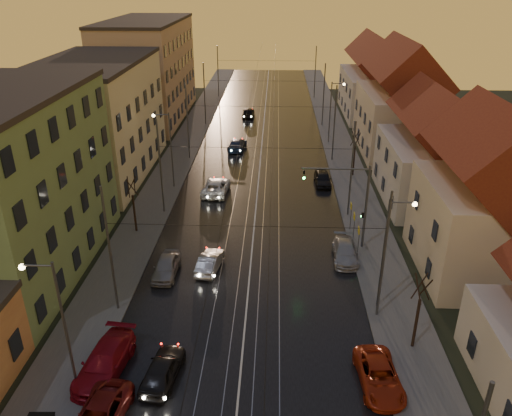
# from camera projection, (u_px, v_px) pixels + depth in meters

# --- Properties ---
(road) EXTENTS (16.00, 120.00, 0.04)m
(road) POSITION_uv_depth(u_px,v_px,m) (261.00, 157.00, 61.14)
(road) COLOR black
(road) RESTS_ON ground
(sidewalk_left) EXTENTS (4.00, 120.00, 0.15)m
(sidewalk_left) POSITION_uv_depth(u_px,v_px,m) (180.00, 155.00, 61.47)
(sidewalk_left) COLOR #4C4C4C
(sidewalk_left) RESTS_ON ground
(sidewalk_right) EXTENTS (4.00, 120.00, 0.15)m
(sidewalk_right) POSITION_uv_depth(u_px,v_px,m) (343.00, 157.00, 60.75)
(sidewalk_right) COLOR #4C4C4C
(sidewalk_right) RESTS_ON ground
(tram_rail_0) EXTENTS (0.06, 120.00, 0.03)m
(tram_rail_0) POSITION_uv_depth(u_px,v_px,m) (243.00, 156.00, 61.20)
(tram_rail_0) COLOR gray
(tram_rail_0) RESTS_ON road
(tram_rail_1) EXTENTS (0.06, 120.00, 0.03)m
(tram_rail_1) POSITION_uv_depth(u_px,v_px,m) (254.00, 156.00, 61.15)
(tram_rail_1) COLOR gray
(tram_rail_1) RESTS_ON road
(tram_rail_2) EXTENTS (0.06, 120.00, 0.03)m
(tram_rail_2) POSITION_uv_depth(u_px,v_px,m) (267.00, 157.00, 61.09)
(tram_rail_2) COLOR gray
(tram_rail_2) RESTS_ON road
(tram_rail_3) EXTENTS (0.06, 120.00, 0.03)m
(tram_rail_3) POSITION_uv_depth(u_px,v_px,m) (279.00, 157.00, 61.04)
(tram_rail_3) COLOR gray
(tram_rail_3) RESTS_ON road
(apartment_left_1) EXTENTS (10.00, 18.00, 13.00)m
(apartment_left_1) POSITION_uv_depth(u_px,v_px,m) (4.00, 189.00, 35.51)
(apartment_left_1) COLOR #627E50
(apartment_left_1) RESTS_ON ground
(apartment_left_2) EXTENTS (10.00, 20.00, 12.00)m
(apartment_left_2) POSITION_uv_depth(u_px,v_px,m) (97.00, 121.00, 53.79)
(apartment_left_2) COLOR beige
(apartment_left_2) RESTS_ON ground
(apartment_left_3) EXTENTS (10.00, 24.00, 14.00)m
(apartment_left_3) POSITION_uv_depth(u_px,v_px,m) (149.00, 71.00, 75.03)
(apartment_left_3) COLOR tan
(apartment_left_3) RESTS_ON ground
(house_right_1) EXTENTS (8.67, 10.20, 10.80)m
(house_right_1) POSITION_uv_depth(u_px,v_px,m) (488.00, 205.00, 35.63)
(house_right_1) COLOR beige
(house_right_1) RESTS_ON ground
(house_right_2) EXTENTS (9.18, 12.24, 9.20)m
(house_right_2) POSITION_uv_depth(u_px,v_px,m) (434.00, 155.00, 47.71)
(house_right_2) COLOR beige
(house_right_2) RESTS_ON ground
(house_right_3) EXTENTS (9.18, 14.28, 11.50)m
(house_right_3) POSITION_uv_depth(u_px,v_px,m) (401.00, 105.00, 60.76)
(house_right_3) COLOR beige
(house_right_3) RESTS_ON ground
(house_right_4) EXTENTS (9.18, 16.32, 10.00)m
(house_right_4) POSITION_uv_depth(u_px,v_px,m) (374.00, 82.00, 77.34)
(house_right_4) COLOR beige
(house_right_4) RESTS_ON ground
(catenary_pole_l_1) EXTENTS (0.16, 0.16, 9.00)m
(catenary_pole_l_1) POSITION_uv_depth(u_px,v_px,m) (110.00, 252.00, 31.53)
(catenary_pole_l_1) COLOR #595B60
(catenary_pole_l_1) RESTS_ON ground
(catenary_pole_r_1) EXTENTS (0.16, 0.16, 9.00)m
(catenary_pole_r_1) POSITION_uv_depth(u_px,v_px,m) (384.00, 257.00, 30.92)
(catenary_pole_r_1) COLOR #595B60
(catenary_pole_r_1) RESTS_ON ground
(catenary_pole_l_2) EXTENTS (0.16, 0.16, 9.00)m
(catenary_pole_l_2) POSITION_uv_depth(u_px,v_px,m) (160.00, 168.00, 45.08)
(catenary_pole_l_2) COLOR #595B60
(catenary_pole_l_2) RESTS_ON ground
(catenary_pole_r_2) EXTENTS (0.16, 0.16, 9.00)m
(catenary_pole_r_2) POSITION_uv_depth(u_px,v_px,m) (352.00, 170.00, 44.46)
(catenary_pole_r_2) COLOR #595B60
(catenary_pole_r_2) RESTS_ON ground
(catenary_pole_l_3) EXTENTS (0.16, 0.16, 9.00)m
(catenary_pole_l_3) POSITION_uv_depth(u_px,v_px,m) (188.00, 123.00, 58.63)
(catenary_pole_l_3) COLOR #595B60
(catenary_pole_l_3) RESTS_ON ground
(catenary_pole_r_3) EXTENTS (0.16, 0.16, 9.00)m
(catenary_pole_r_3) POSITION_uv_depth(u_px,v_px,m) (334.00, 124.00, 58.01)
(catenary_pole_r_3) COLOR #595B60
(catenary_pole_r_3) RESTS_ON ground
(catenary_pole_l_4) EXTENTS (0.16, 0.16, 9.00)m
(catenary_pole_l_4) POSITION_uv_depth(u_px,v_px,m) (205.00, 94.00, 72.17)
(catenary_pole_l_4) COLOR #595B60
(catenary_pole_l_4) RESTS_ON ground
(catenary_pole_r_4) EXTENTS (0.16, 0.16, 9.00)m
(catenary_pole_r_4) POSITION_uv_depth(u_px,v_px,m) (324.00, 95.00, 71.55)
(catenary_pole_r_4) COLOR #595B60
(catenary_pole_r_4) RESTS_ON ground
(catenary_pole_l_5) EXTENTS (0.16, 0.16, 9.00)m
(catenary_pole_l_5) POSITION_uv_depth(u_px,v_px,m) (218.00, 72.00, 88.43)
(catenary_pole_l_5) COLOR #595B60
(catenary_pole_l_5) RESTS_ON ground
(catenary_pole_r_5) EXTENTS (0.16, 0.16, 9.00)m
(catenary_pole_r_5) POSITION_uv_depth(u_px,v_px,m) (315.00, 73.00, 87.81)
(catenary_pole_r_5) COLOR #595B60
(catenary_pole_r_5) RESTS_ON ground
(street_lamp_0) EXTENTS (1.75, 0.32, 8.00)m
(street_lamp_0) POSITION_uv_depth(u_px,v_px,m) (57.00, 315.00, 25.06)
(street_lamp_0) COLOR #595B60
(street_lamp_0) RESTS_ON ground
(street_lamp_1) EXTENTS (1.75, 0.32, 8.00)m
(street_lamp_1) POSITION_uv_depth(u_px,v_px,m) (389.00, 244.00, 31.63)
(street_lamp_1) COLOR #595B60
(street_lamp_1) RESTS_ON ground
(street_lamp_2) EXTENTS (1.75, 0.32, 8.00)m
(street_lamp_2) POSITION_uv_depth(u_px,v_px,m) (168.00, 143.00, 50.35)
(street_lamp_2) COLOR #595B60
(street_lamp_2) RESTS_ON ground
(street_lamp_3) EXTENTS (1.75, 0.32, 8.00)m
(street_lamp_3) POSITION_uv_depth(u_px,v_px,m) (333.00, 106.00, 64.15)
(street_lamp_3) COLOR #595B60
(street_lamp_3) RESTS_ON ground
(traffic_light_mast) EXTENTS (5.30, 0.32, 7.20)m
(traffic_light_mast) POSITION_uv_depth(u_px,v_px,m) (354.00, 197.00, 39.02)
(traffic_light_mast) COLOR #595B60
(traffic_light_mast) RESTS_ON ground
(bare_tree_0) EXTENTS (1.09, 1.09, 5.11)m
(bare_tree_0) POSITION_uv_depth(u_px,v_px,m) (134.00, 206.00, 42.39)
(bare_tree_0) COLOR black
(bare_tree_0) RESTS_ON ground
(bare_tree_1) EXTENTS (1.09, 1.09, 5.11)m
(bare_tree_1) POSITION_uv_depth(u_px,v_px,m) (418.00, 314.00, 29.01)
(bare_tree_1) COLOR black
(bare_tree_1) RESTS_ON ground
(bare_tree_2) EXTENTS (1.09, 1.09, 5.11)m
(bare_tree_2) POSITION_uv_depth(u_px,v_px,m) (354.00, 155.00, 54.29)
(bare_tree_2) COLOR black
(bare_tree_2) RESTS_ON ground
(driving_car_0) EXTENTS (2.19, 4.34, 1.42)m
(driving_car_0) POSITION_uv_depth(u_px,v_px,m) (163.00, 369.00, 27.45)
(driving_car_0) COLOR black
(driving_car_0) RESTS_ON ground
(driving_car_1) EXTENTS (1.93, 4.16, 1.32)m
(driving_car_1) POSITION_uv_depth(u_px,v_px,m) (210.00, 262.00, 37.74)
(driving_car_1) COLOR #939398
(driving_car_1) RESTS_ON ground
(driving_car_2) EXTENTS (2.77, 5.33, 1.44)m
(driving_car_2) POSITION_uv_depth(u_px,v_px,m) (216.00, 187.00, 50.79)
(driving_car_2) COLOR silver
(driving_car_2) RESTS_ON ground
(driving_car_3) EXTENTS (2.43, 5.02, 1.41)m
(driving_car_3) POSITION_uv_depth(u_px,v_px,m) (237.00, 144.00, 63.32)
(driving_car_3) COLOR #152341
(driving_car_3) RESTS_ON ground
(driving_car_4) EXTENTS (1.82, 4.45, 1.51)m
(driving_car_4) POSITION_uv_depth(u_px,v_px,m) (248.00, 112.00, 77.56)
(driving_car_4) COLOR black
(driving_car_4) RESTS_ON ground
(parked_left_1) EXTENTS (2.63, 4.89, 1.30)m
(parked_left_1) POSITION_uv_depth(u_px,v_px,m) (99.00, 416.00, 24.61)
(parked_left_1) COLOR maroon
(parked_left_1) RESTS_ON ground
(parked_left_2) EXTENTS (2.75, 5.50, 1.53)m
(parked_left_2) POSITION_uv_depth(u_px,v_px,m) (105.00, 362.00, 27.89)
(parked_left_2) COLOR maroon
(parked_left_2) RESTS_ON ground
(parked_left_3) EXTENTS (1.76, 4.18, 1.41)m
(parked_left_3) POSITION_uv_depth(u_px,v_px,m) (166.00, 266.00, 37.07)
(parked_left_3) COLOR gray
(parked_left_3) RESTS_ON ground
(parked_right_0) EXTENTS (2.40, 4.73, 1.28)m
(parked_right_0) POSITION_uv_depth(u_px,v_px,m) (379.00, 376.00, 27.09)
(parked_right_0) COLOR #A32910
(parked_right_0) RESTS_ON ground
(parked_right_1) EXTENTS (2.00, 4.57, 1.31)m
(parked_right_1) POSITION_uv_depth(u_px,v_px,m) (345.00, 252.00, 39.12)
(parked_right_1) COLOR #A7A7AD
(parked_right_1) RESTS_ON ground
(parked_right_2) EXTENTS (1.73, 4.14, 1.40)m
(parked_right_2) POSITION_uv_depth(u_px,v_px,m) (323.00, 179.00, 52.86)
(parked_right_2) COLOR black
(parked_right_2) RESTS_ON ground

